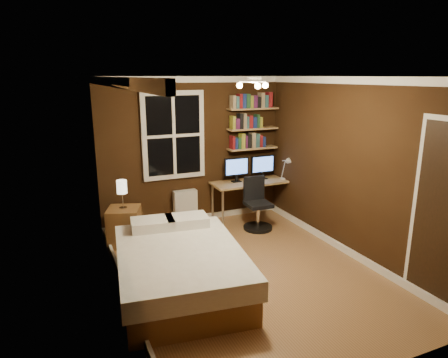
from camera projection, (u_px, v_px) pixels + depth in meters
name	position (u px, v px, depth m)	size (l,w,h in m)	color
floor	(247.00, 271.00, 5.28)	(4.20, 4.20, 0.00)	brown
wall_back	(193.00, 151.00, 6.83)	(3.20, 0.04, 2.50)	black
wall_left	(118.00, 195.00, 4.35)	(0.04, 4.20, 2.50)	black
wall_right	(351.00, 169.00, 5.58)	(0.04, 4.20, 2.50)	black
ceiling	(250.00, 77.00, 4.65)	(3.20, 4.20, 0.02)	white
window	(173.00, 136.00, 6.59)	(1.06, 0.06, 1.46)	white
door	(447.00, 219.00, 4.26)	(0.03, 0.82, 2.05)	black
ceiling_fixture	(254.00, 86.00, 4.59)	(0.44, 0.44, 0.18)	beige
bookshelf_lower	(252.00, 148.00, 7.14)	(0.92, 0.22, 0.03)	#9A784B
books_row_lower	(253.00, 141.00, 7.11)	(0.60, 0.16, 0.23)	maroon
bookshelf_middle	(253.00, 129.00, 7.05)	(0.92, 0.22, 0.03)	#9A784B
books_row_middle	(253.00, 121.00, 7.02)	(0.54, 0.16, 0.23)	navy
bookshelf_upper	(253.00, 109.00, 6.96)	(0.92, 0.22, 0.03)	#9A784B
books_row_upper	(253.00, 101.00, 6.93)	(0.66, 0.16, 0.23)	#24542E
bed	(180.00, 268.00, 4.76)	(1.66, 2.14, 0.67)	brown
nightstand	(124.00, 226.00, 6.05)	(0.47, 0.47, 0.58)	brown
bedside_lamp	(122.00, 194.00, 5.93)	(0.15, 0.15, 0.43)	beige
radiator	(185.00, 207.00, 6.89)	(0.40, 0.14, 0.61)	silver
desk	(252.00, 184.00, 7.11)	(1.45, 0.55, 0.69)	#9A784B
monitor_left	(236.00, 170.00, 7.00)	(0.46, 0.12, 0.43)	black
monitor_right	(263.00, 167.00, 7.20)	(0.46, 0.12, 0.43)	black
desk_lamp	(286.00, 168.00, 7.12)	(0.14, 0.32, 0.44)	silver
office_chair	(257.00, 210.00, 6.70)	(0.48, 0.48, 0.88)	black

